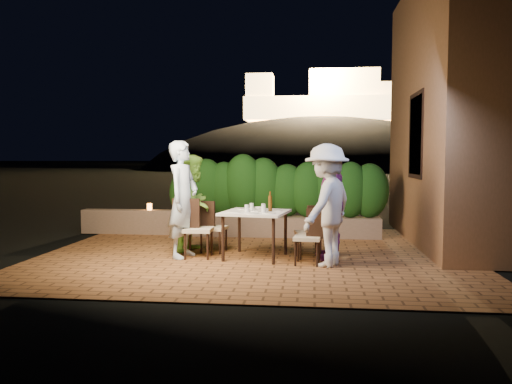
# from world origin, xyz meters

# --- Properties ---
(ground) EXTENTS (400.00, 400.00, 0.00)m
(ground) POSITION_xyz_m (0.00, 0.00, -0.02)
(ground) COLOR black
(ground) RESTS_ON ground
(terrace_floor) EXTENTS (7.00, 6.00, 0.15)m
(terrace_floor) POSITION_xyz_m (0.00, 0.50, -0.07)
(terrace_floor) COLOR brown
(terrace_floor) RESTS_ON ground
(building_wall) EXTENTS (1.60, 5.00, 5.00)m
(building_wall) POSITION_xyz_m (3.60, 2.00, 2.50)
(building_wall) COLOR #99643C
(building_wall) RESTS_ON ground
(window_pane) EXTENTS (0.08, 1.00, 1.40)m
(window_pane) POSITION_xyz_m (2.82, 1.50, 2.00)
(window_pane) COLOR black
(window_pane) RESTS_ON building_wall
(window_frame) EXTENTS (0.06, 1.15, 1.55)m
(window_frame) POSITION_xyz_m (2.81, 1.50, 2.00)
(window_frame) COLOR black
(window_frame) RESTS_ON building_wall
(planter) EXTENTS (4.20, 0.55, 0.40)m
(planter) POSITION_xyz_m (0.20, 2.30, 0.20)
(planter) COLOR #7C634F
(planter) RESTS_ON ground
(hedge) EXTENTS (4.00, 0.70, 1.10)m
(hedge) POSITION_xyz_m (0.20, 2.30, 0.95)
(hedge) COLOR #153E11
(hedge) RESTS_ON planter
(parapet) EXTENTS (2.20, 0.30, 0.50)m
(parapet) POSITION_xyz_m (-2.80, 2.30, 0.25)
(parapet) COLOR #7C634F
(parapet) RESTS_ON ground
(hill) EXTENTS (52.00, 40.00, 22.00)m
(hill) POSITION_xyz_m (2.00, 60.00, -4.00)
(hill) COLOR black
(hill) RESTS_ON ground
(fortress) EXTENTS (26.00, 8.00, 8.00)m
(fortress) POSITION_xyz_m (2.00, 60.00, 10.50)
(fortress) COLOR #FFCC7A
(fortress) RESTS_ON hill
(dining_table) EXTENTS (1.13, 1.13, 0.75)m
(dining_table) POSITION_xyz_m (0.04, 0.04, 0.38)
(dining_table) COLOR white
(dining_table) RESTS_ON ground
(plate_nw) EXTENTS (0.21, 0.21, 0.01)m
(plate_nw) POSITION_xyz_m (-0.27, -0.15, 0.76)
(plate_nw) COLOR white
(plate_nw) RESTS_ON dining_table
(plate_sw) EXTENTS (0.21, 0.21, 0.01)m
(plate_sw) POSITION_xyz_m (-0.18, 0.30, 0.76)
(plate_sw) COLOR white
(plate_sw) RESTS_ON dining_table
(plate_ne) EXTENTS (0.21, 0.21, 0.01)m
(plate_ne) POSITION_xyz_m (0.28, -0.27, 0.76)
(plate_ne) COLOR white
(plate_ne) RESTS_ON dining_table
(plate_se) EXTENTS (0.21, 0.21, 0.01)m
(plate_se) POSITION_xyz_m (0.36, 0.17, 0.76)
(plate_se) COLOR white
(plate_se) RESTS_ON dining_table
(plate_centre) EXTENTS (0.20, 0.20, 0.01)m
(plate_centre) POSITION_xyz_m (0.03, 0.05, 0.76)
(plate_centre) COLOR white
(plate_centre) RESTS_ON dining_table
(plate_front) EXTENTS (0.22, 0.22, 0.01)m
(plate_front) POSITION_xyz_m (0.02, -0.32, 0.76)
(plate_front) COLOR white
(plate_front) RESTS_ON dining_table
(glass_nw) EXTENTS (0.07, 0.07, 0.11)m
(glass_nw) POSITION_xyz_m (-0.09, -0.05, 0.81)
(glass_nw) COLOR silver
(glass_nw) RESTS_ON dining_table
(glass_sw) EXTENTS (0.07, 0.07, 0.11)m
(glass_sw) POSITION_xyz_m (-0.04, 0.22, 0.81)
(glass_sw) COLOR silver
(glass_sw) RESTS_ON dining_table
(glass_ne) EXTENTS (0.07, 0.07, 0.12)m
(glass_ne) POSITION_xyz_m (0.18, -0.07, 0.81)
(glass_ne) COLOR silver
(glass_ne) RESTS_ON dining_table
(glass_se) EXTENTS (0.06, 0.06, 0.11)m
(glass_se) POSITION_xyz_m (0.15, 0.19, 0.81)
(glass_se) COLOR silver
(glass_se) RESTS_ON dining_table
(beer_bottle) EXTENTS (0.06, 0.06, 0.32)m
(beer_bottle) POSITION_xyz_m (0.27, 0.07, 0.91)
(beer_bottle) COLOR #4F2F0D
(beer_bottle) RESTS_ON dining_table
(bowl) EXTENTS (0.18, 0.18, 0.04)m
(bowl) POSITION_xyz_m (0.06, 0.34, 0.77)
(bowl) COLOR white
(bowl) RESTS_ON dining_table
(chair_left_front) EXTENTS (0.45, 0.45, 0.95)m
(chair_left_front) POSITION_xyz_m (-0.87, -0.04, 0.47)
(chair_left_front) COLOR black
(chair_left_front) RESTS_ON ground
(chair_left_back) EXTENTS (0.46, 0.46, 0.87)m
(chair_left_back) POSITION_xyz_m (-0.72, 0.46, 0.43)
(chair_left_back) COLOR black
(chair_left_back) RESTS_ON ground
(chair_right_front) EXTENTS (0.43, 0.43, 0.84)m
(chair_right_front) POSITION_xyz_m (0.87, -0.36, 0.42)
(chair_right_front) COLOR black
(chair_right_front) RESTS_ON ground
(chair_right_back) EXTENTS (0.47, 0.47, 0.84)m
(chair_right_back) POSITION_xyz_m (0.88, 0.12, 0.42)
(chair_right_back) COLOR black
(chair_right_back) RESTS_ON ground
(diner_blue) EXTENTS (0.59, 0.77, 1.87)m
(diner_blue) POSITION_xyz_m (-1.12, -0.03, 0.94)
(diner_blue) COLOR silver
(diner_blue) RESTS_ON ground
(diner_green) EXTENTS (0.75, 0.90, 1.65)m
(diner_green) POSITION_xyz_m (-1.07, 0.54, 0.83)
(diner_green) COLOR #89D643
(diner_green) RESTS_ON ground
(diner_white) EXTENTS (1.13, 1.34, 1.81)m
(diner_white) POSITION_xyz_m (1.15, -0.42, 0.90)
(diner_white) COLOR silver
(diner_white) RESTS_ON ground
(diner_purple) EXTENTS (0.66, 1.10, 1.75)m
(diner_purple) POSITION_xyz_m (1.23, 0.12, 0.88)
(diner_purple) COLOR #792871
(diner_purple) RESTS_ON ground
(parapet_lamp) EXTENTS (0.10, 0.10, 0.14)m
(parapet_lamp) POSITION_xyz_m (-2.46, 2.30, 0.57)
(parapet_lamp) COLOR orange
(parapet_lamp) RESTS_ON parapet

